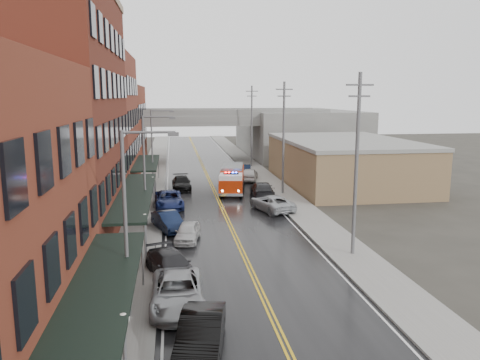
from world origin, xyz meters
TOP-DOWN VIEW (x-y plane):
  - road at (0.00, 30.00)m, footprint 11.00×160.00m
  - sidewalk_left at (-7.30, 30.00)m, footprint 3.00×160.00m
  - sidewalk_right at (7.30, 30.00)m, footprint 3.00×160.00m
  - curb_left at (-5.65, 30.00)m, footprint 0.30×160.00m
  - curb_right at (5.65, 30.00)m, footprint 0.30×160.00m
  - brick_building_b at (-13.30, 23.00)m, footprint 9.00×20.00m
  - brick_building_c at (-13.30, 40.50)m, footprint 9.00×15.00m
  - brick_building_far at (-13.30, 58.00)m, footprint 9.00×20.00m
  - tan_building at (16.00, 40.00)m, footprint 14.00×22.00m
  - right_far_block at (18.00, 70.00)m, footprint 18.00×30.00m
  - awning_0 at (-7.49, 4.00)m, footprint 2.60×16.00m
  - awning_1 at (-7.49, 23.00)m, footprint 2.60×18.00m
  - awning_2 at (-7.49, 40.50)m, footprint 2.60×13.00m
  - globe_lamp_0 at (-6.40, 2.00)m, footprint 0.44×0.44m
  - globe_lamp_1 at (-6.40, 16.00)m, footprint 0.44×0.44m
  - globe_lamp_2 at (-6.40, 30.00)m, footprint 0.44×0.44m
  - street_lamp_0 at (-6.55, 8.00)m, footprint 2.64×0.22m
  - street_lamp_1 at (-6.55, 24.00)m, footprint 2.64×0.22m
  - street_lamp_2 at (-6.55, 40.00)m, footprint 2.64×0.22m
  - utility_pole_0 at (7.20, 15.00)m, footprint 1.80×0.24m
  - utility_pole_1 at (7.20, 35.00)m, footprint 1.80×0.24m
  - utility_pole_2 at (7.20, 55.00)m, footprint 1.80×0.24m
  - overpass at (0.00, 62.00)m, footprint 40.00×10.00m
  - fire_truck at (1.93, 36.91)m, footprint 4.18×8.11m
  - parked_car_left_1 at (-3.60, 4.33)m, footprint 2.61×5.27m
  - parked_car_left_2 at (-4.48, 8.87)m, footprint 2.70×5.76m
  - parked_car_left_3 at (-4.79, 12.92)m, footprint 3.61×5.45m
  - parked_car_left_4 at (-3.60, 19.78)m, footprint 2.32×4.26m
  - parked_car_left_5 at (-5.00, 22.80)m, footprint 2.97×4.77m
  - parked_car_left_6 at (-5.00, 30.52)m, footprint 2.99×5.84m
  - parked_car_left_7 at (-3.60, 39.19)m, footprint 2.18×5.21m
  - parked_car_right_0 at (4.44, 27.87)m, footprint 4.00×5.93m
  - parked_car_right_1 at (4.67, 33.72)m, footprint 2.81×5.84m
  - parked_car_right_2 at (5.00, 43.61)m, footprint 3.03×5.08m
  - parked_car_right_3 at (5.00, 47.80)m, footprint 2.22×4.75m

SIDE VIEW (x-z plane):
  - road at x=0.00m, z-range 0.00..0.02m
  - sidewalk_left at x=-7.30m, z-range 0.00..0.15m
  - sidewalk_right at x=7.30m, z-range 0.00..0.15m
  - curb_left at x=-5.65m, z-range 0.00..0.15m
  - curb_right at x=5.65m, z-range 0.00..0.15m
  - parked_car_left_4 at x=-3.60m, z-range 0.00..1.37m
  - parked_car_left_3 at x=-4.79m, z-range 0.00..1.47m
  - parked_car_left_5 at x=-5.00m, z-range 0.00..1.48m
  - parked_car_left_7 at x=-3.60m, z-range 0.00..1.50m
  - parked_car_right_3 at x=5.00m, z-range 0.00..1.51m
  - parked_car_right_0 at x=4.44m, z-range 0.00..1.51m
  - parked_car_left_6 at x=-5.00m, z-range 0.00..1.58m
  - parked_car_left_2 at x=-4.48m, z-range 0.00..1.59m
  - parked_car_right_2 at x=5.00m, z-range 0.00..1.62m
  - parked_car_right_1 at x=4.67m, z-range 0.00..1.64m
  - parked_car_left_1 at x=-3.60m, z-range 0.00..1.66m
  - fire_truck at x=1.93m, z-range 0.12..2.96m
  - globe_lamp_0 at x=-6.40m, z-range 0.75..3.87m
  - globe_lamp_1 at x=-6.40m, z-range 0.75..3.87m
  - globe_lamp_2 at x=-6.40m, z-range 0.75..3.87m
  - tan_building at x=16.00m, z-range 0.00..5.00m
  - awning_2 at x=-7.49m, z-range 1.44..4.53m
  - awning_0 at x=-7.49m, z-range 1.44..4.53m
  - awning_1 at x=-7.49m, z-range 1.44..4.53m
  - right_far_block at x=18.00m, z-range 0.00..8.00m
  - street_lamp_0 at x=-6.55m, z-range 0.69..9.69m
  - street_lamp_1 at x=-6.55m, z-range 0.69..9.69m
  - street_lamp_2 at x=-6.55m, z-range 0.69..9.69m
  - overpass at x=0.00m, z-range 2.24..9.74m
  - brick_building_far at x=-13.30m, z-range 0.00..12.00m
  - utility_pole_0 at x=7.20m, z-range 0.31..12.31m
  - utility_pole_1 at x=7.20m, z-range 0.31..12.31m
  - utility_pole_2 at x=7.20m, z-range 0.31..12.31m
  - brick_building_c at x=-13.30m, z-range 0.00..15.00m
  - brick_building_b at x=-13.30m, z-range 0.00..18.00m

